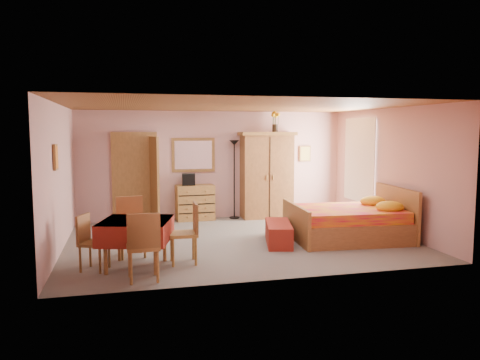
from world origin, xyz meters
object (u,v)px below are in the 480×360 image
object	(u,v)px
bed	(347,214)
bench	(278,233)
chair_west	(94,243)
sunflower_vase	(275,121)
wardrobe	(267,175)
chest_of_drawers	(195,203)
floor_lamp	(234,180)
stereo	(188,179)
dining_table	(136,244)
chair_south	(143,246)
chair_north	(132,227)
chair_east	(183,233)
wall_mirror	(193,155)

from	to	relation	value
bed	bench	world-z (taller)	bed
chair_west	sunflower_vase	bearing A→B (deg)	154.85
wardrobe	bed	size ratio (longest dim) A/B	0.96
bed	chair_west	bearing A→B (deg)	-163.98
chest_of_drawers	floor_lamp	distance (m)	1.10
stereo	bench	world-z (taller)	stereo
dining_table	chair_south	bearing A→B (deg)	-83.28
chair_south	chair_north	xyz separation A→B (m)	(-0.14, 1.33, 0.00)
sunflower_vase	dining_table	size ratio (longest dim) A/B	0.49
wardrobe	chair_west	world-z (taller)	wardrobe
stereo	chair_west	distance (m)	4.16
bench	chair_east	world-z (taller)	chair_east
chest_of_drawers	chair_east	world-z (taller)	chair_east
bed	chest_of_drawers	bearing A→B (deg)	138.47
wall_mirror	dining_table	size ratio (longest dim) A/B	1.01
floor_lamp	bench	world-z (taller)	floor_lamp
bed	dining_table	world-z (taller)	bed
chair_east	chair_north	bearing A→B (deg)	54.80
floor_lamp	dining_table	xyz separation A→B (m)	(-2.43, -3.67, -0.57)
sunflower_vase	chair_east	distance (m)	4.81
wall_mirror	wardrobe	world-z (taller)	wardrobe
wall_mirror	wardrobe	xyz separation A→B (m)	(1.76, -0.30, -0.50)
bed	chair_south	distance (m)	4.32
wardrobe	chair_north	xyz separation A→B (m)	(-3.29, -2.90, -0.55)
sunflower_vase	bench	size ratio (longest dim) A/B	0.42
sunflower_vase	chair_north	xyz separation A→B (m)	(-3.50, -2.91, -1.85)
chair_north	floor_lamp	bearing A→B (deg)	-137.68
chest_of_drawers	chair_north	xyz separation A→B (m)	(-1.53, -2.99, 0.08)
sunflower_vase	bench	world-z (taller)	sunflower_vase
wall_mirror	floor_lamp	bearing A→B (deg)	-11.41
stereo	chair_south	distance (m)	4.51
wall_mirror	dining_table	distance (m)	4.32
chest_of_drawers	dining_table	world-z (taller)	chest_of_drawers
chest_of_drawers	stereo	xyz separation A→B (m)	(-0.15, -0.02, 0.56)
wall_mirror	chest_of_drawers	bearing A→B (deg)	-88.86
chair_east	chair_south	bearing A→B (deg)	139.49
chair_south	bench	bearing A→B (deg)	29.75
chest_of_drawers	chair_west	distance (m)	4.22
stereo	chair_north	xyz separation A→B (m)	(-1.38, -2.97, -0.48)
sunflower_vase	chair_south	world-z (taller)	sunflower_vase
chair_south	chest_of_drawers	bearing A→B (deg)	70.17
sunflower_vase	chair_west	bearing A→B (deg)	-138.59
bench	chair_north	xyz separation A→B (m)	(-2.71, -0.26, 0.30)
sunflower_vase	bed	distance (m)	3.26
stereo	chair_east	bearing A→B (deg)	-99.12
stereo	chair_south	world-z (taller)	stereo
bed	dining_table	distance (m)	4.20
floor_lamp	chair_north	xyz separation A→B (m)	(-2.49, -2.99, -0.45)
stereo	bed	xyz separation A→B (m)	(2.76, -2.67, -0.48)
floor_lamp	bench	distance (m)	2.84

